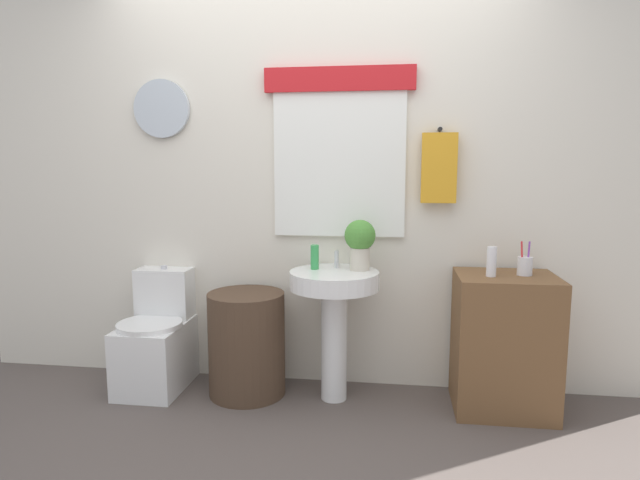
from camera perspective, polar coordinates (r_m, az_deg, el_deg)
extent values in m
plane|color=#564C47|center=(2.53, -4.69, -24.31)|extent=(8.00, 8.00, 0.00)
cube|color=silver|center=(3.27, -0.55, 7.06)|extent=(4.40, 0.10, 2.60)
cube|color=white|center=(3.19, 2.06, 8.14)|extent=(0.78, 0.03, 0.86)
cube|color=red|center=(3.21, 2.08, 16.91)|extent=(0.88, 0.04, 0.14)
cylinder|color=silver|center=(3.49, -16.65, 13.36)|extent=(0.35, 0.03, 0.35)
cylinder|color=black|center=(3.18, 12.76, 11.53)|extent=(0.02, 0.06, 0.02)
cube|color=gold|center=(3.15, 12.67, 7.55)|extent=(0.20, 0.05, 0.40)
cube|color=white|center=(3.46, -17.24, -11.83)|extent=(0.36, 0.50, 0.40)
cylinder|color=white|center=(3.34, -17.83, -8.67)|extent=(0.38, 0.38, 0.03)
cube|color=white|center=(3.51, -16.30, -5.45)|extent=(0.34, 0.18, 0.31)
cylinder|color=silver|center=(3.47, -16.41, -2.81)|extent=(0.04, 0.04, 0.02)
cylinder|color=#4C3828|center=(3.23, -7.88, -10.97)|extent=(0.45, 0.45, 0.61)
cylinder|color=white|center=(3.13, 1.52, -11.11)|extent=(0.15, 0.15, 0.66)
cylinder|color=white|center=(3.03, 1.55, -4.31)|extent=(0.51, 0.51, 0.10)
cylinder|color=silver|center=(3.12, 1.80, -2.06)|extent=(0.03, 0.03, 0.10)
cube|color=brown|center=(3.16, 19.15, -10.40)|extent=(0.53, 0.44, 0.76)
cylinder|color=green|center=(3.07, -0.57, -1.84)|extent=(0.05, 0.05, 0.14)
cylinder|color=beige|center=(3.05, 4.29, -2.03)|extent=(0.11, 0.11, 0.13)
sphere|color=#4C8E38|center=(3.03, 4.32, 0.50)|extent=(0.18, 0.18, 0.18)
cylinder|color=white|center=(2.99, 17.95, -2.22)|extent=(0.05, 0.05, 0.16)
cylinder|color=silver|center=(3.09, 21.14, -2.63)|extent=(0.08, 0.08, 0.10)
cylinder|color=purple|center=(3.09, 21.47, -1.79)|extent=(0.01, 0.02, 0.18)
cylinder|color=red|center=(3.08, 20.89, -1.81)|extent=(0.02, 0.04, 0.18)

